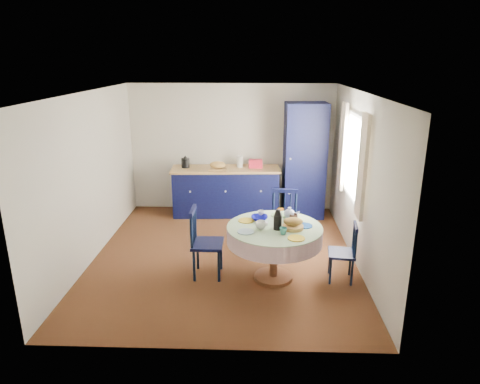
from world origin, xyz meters
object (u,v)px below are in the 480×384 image
(chair_right, at_px, (344,252))
(cobalt_bowl, at_px, (259,218))
(dining_table, at_px, (275,235))
(chair_far, at_px, (284,221))
(pantry_cabinet, at_px, (304,161))
(kitchen_counter, at_px, (226,190))
(chair_left, at_px, (204,242))
(mug_b, at_px, (283,231))
(mug_c, at_px, (294,217))
(mug_d, at_px, (261,214))
(mug_a, at_px, (261,225))

(chair_right, height_order, cobalt_bowl, cobalt_bowl)
(dining_table, relative_size, chair_far, 1.32)
(pantry_cabinet, bearing_deg, kitchen_counter, 175.46)
(chair_left, height_order, cobalt_bowl, chair_left)
(chair_far, bearing_deg, pantry_cabinet, 78.64)
(mug_b, relative_size, mug_c, 0.84)
(dining_table, height_order, chair_right, dining_table)
(pantry_cabinet, xyz_separation_m, mug_d, (-0.84, -2.17, -0.26))
(mug_d, bearing_deg, chair_far, 57.38)
(mug_a, height_order, mug_d, mug_a)
(dining_table, bearing_deg, pantry_cabinet, 75.62)
(chair_right, height_order, mug_a, mug_a)
(chair_left, xyz_separation_m, mug_a, (0.78, -0.15, 0.33))
(pantry_cabinet, height_order, dining_table, pantry_cabinet)
(mug_a, bearing_deg, dining_table, 23.08)
(chair_right, bearing_deg, chair_far, -133.67)
(dining_table, xyz_separation_m, chair_far, (0.18, 0.95, -0.16))
(dining_table, distance_m, mug_c, 0.40)
(mug_b, height_order, mug_d, same)
(mug_b, relative_size, cobalt_bowl, 0.42)
(kitchen_counter, bearing_deg, mug_d, -76.79)
(mug_b, distance_m, mug_d, 0.69)
(kitchen_counter, relative_size, mug_a, 15.70)
(mug_b, bearing_deg, chair_left, 162.72)
(kitchen_counter, distance_m, mug_d, 2.35)
(cobalt_bowl, bearing_deg, chair_right, -11.64)
(kitchen_counter, bearing_deg, mug_c, -67.92)
(chair_left, distance_m, chair_far, 1.45)
(dining_table, bearing_deg, chair_right, 0.07)
(dining_table, distance_m, mug_b, 0.32)
(kitchen_counter, xyz_separation_m, dining_table, (0.85, -2.59, 0.18))
(chair_far, relative_size, mug_a, 7.29)
(cobalt_bowl, bearing_deg, kitchen_counter, 105.24)
(kitchen_counter, height_order, chair_left, kitchen_counter)
(mug_c, bearing_deg, mug_a, -144.58)
(chair_right, distance_m, mug_a, 1.22)
(kitchen_counter, relative_size, mug_b, 21.44)
(pantry_cabinet, xyz_separation_m, mug_c, (-0.38, -2.29, -0.26))
(dining_table, relative_size, mug_b, 13.14)
(pantry_cabinet, distance_m, mug_b, 2.87)
(chair_far, xyz_separation_m, mug_b, (-0.09, -1.21, 0.33))
(pantry_cabinet, height_order, mug_b, pantry_cabinet)
(mug_c, bearing_deg, cobalt_bowl, -179.51)
(mug_d, bearing_deg, cobalt_bowl, -100.59)
(dining_table, height_order, mug_c, dining_table)
(mug_a, height_order, mug_c, mug_a)
(mug_d, xyz_separation_m, cobalt_bowl, (-0.02, -0.13, -0.02))
(dining_table, xyz_separation_m, mug_c, (0.27, 0.25, 0.17))
(mug_c, bearing_deg, dining_table, -137.44)
(kitchen_counter, distance_m, chair_right, 3.16)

